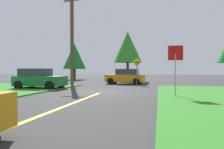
# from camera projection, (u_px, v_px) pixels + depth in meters

# --- Properties ---
(ground_plane) EXTENTS (120.00, 120.00, 0.00)m
(ground_plane) POSITION_uv_depth(u_px,v_px,m) (103.00, 92.00, 15.31)
(ground_plane) COLOR #333333
(lane_stripe_center) EXTENTS (0.20, 14.00, 0.01)m
(lane_stripe_center) POSITION_uv_depth(u_px,v_px,m) (44.00, 114.00, 7.49)
(lane_stripe_center) COLOR yellow
(lane_stripe_center) RESTS_ON ground
(stop_sign) EXTENTS (0.81, 0.07, 2.85)m
(stop_sign) POSITION_uv_depth(u_px,v_px,m) (175.00, 60.00, 12.20)
(stop_sign) COLOR #9EA0A8
(stop_sign) RESTS_ON ground
(car_approaching_junction) EXTENTS (4.17, 2.33, 1.62)m
(car_approaching_junction) POSITION_uv_depth(u_px,v_px,m) (126.00, 77.00, 23.79)
(car_approaching_junction) COLOR orange
(car_approaching_junction) RESTS_ON ground
(parked_car_near_building) EXTENTS (3.86, 2.17, 1.62)m
(parked_car_near_building) POSITION_uv_depth(u_px,v_px,m) (39.00, 79.00, 17.74)
(parked_car_near_building) COLOR #196B33
(parked_car_near_building) RESTS_ON ground
(utility_pole_mid) EXTENTS (1.80, 0.38, 9.08)m
(utility_pole_mid) POSITION_uv_depth(u_px,v_px,m) (72.00, 38.00, 21.87)
(utility_pole_mid) COLOR brown
(utility_pole_mid) RESTS_ON ground
(direction_sign) EXTENTS (0.91, 0.08, 2.74)m
(direction_sign) POSITION_uv_depth(u_px,v_px,m) (137.00, 68.00, 22.41)
(direction_sign) COLOR slate
(direction_sign) RESTS_ON ground
(oak_tree_left) EXTENTS (3.66, 3.66, 5.72)m
(oak_tree_left) POSITION_uv_depth(u_px,v_px,m) (74.00, 56.00, 35.28)
(oak_tree_left) COLOR brown
(oak_tree_left) RESTS_ON ground
(oak_tree_right) EXTENTS (3.74, 3.74, 6.64)m
(oak_tree_right) POSITION_uv_depth(u_px,v_px,m) (128.00, 47.00, 29.64)
(oak_tree_right) COLOR brown
(oak_tree_right) RESTS_ON ground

